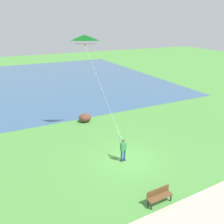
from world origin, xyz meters
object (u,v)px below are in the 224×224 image
object	(u,v)px
person_kite_flyer	(123,148)
park_bench_near_walkway	(159,195)
flying_kite	(85,42)
lakeside_shrub	(85,118)

from	to	relation	value
person_kite_flyer	park_bench_near_walkway	distance (m)	4.67
person_kite_flyer	flying_kite	size ratio (longest dim) A/B	0.28
flying_kite	park_bench_near_walkway	bearing A→B (deg)	-178.57
lakeside_shrub	flying_kite	bearing A→B (deg)	165.22
flying_kite	lakeside_shrub	world-z (taller)	flying_kite
flying_kite	park_bench_near_walkway	world-z (taller)	flying_kite
flying_kite	lakeside_shrub	bearing A→B (deg)	-14.78
lakeside_shrub	park_bench_near_walkway	bearing A→B (deg)	178.16
flying_kite	lakeside_shrub	size ratio (longest dim) A/B	5.26
flying_kite	park_bench_near_walkway	xyz separation A→B (m)	(-10.07, -0.25, -7.34)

